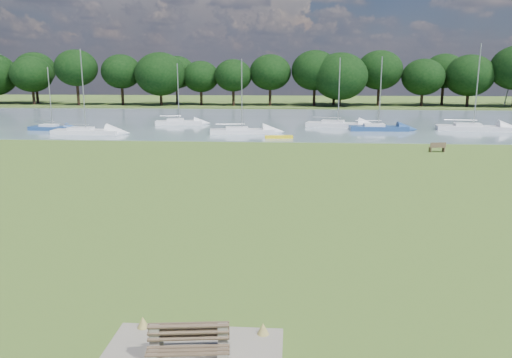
# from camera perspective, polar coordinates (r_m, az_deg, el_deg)

# --- Properties ---
(ground) EXTENTS (220.00, 220.00, 0.00)m
(ground) POSITION_cam_1_polar(r_m,az_deg,el_deg) (25.06, -1.14, -2.89)
(ground) COLOR olive
(river) EXTENTS (220.00, 40.00, 0.10)m
(river) POSITION_cam_1_polar(r_m,az_deg,el_deg) (66.44, 2.22, 6.64)
(river) COLOR slate
(river) RESTS_ON ground
(far_bank) EXTENTS (220.00, 20.00, 0.40)m
(far_bank) POSITION_cam_1_polar(r_m,az_deg,el_deg) (96.33, 2.84, 8.40)
(far_bank) COLOR #4C6626
(far_bank) RESTS_ON ground
(bench_pair) EXTENTS (1.95, 1.29, 0.99)m
(bench_pair) POSITION_cam_1_polar(r_m,az_deg,el_deg) (11.98, -7.65, -18.26)
(bench_pair) COLOR gray
(bench_pair) RESTS_ON concrete_pad
(riverbank_bench) EXTENTS (1.36, 0.60, 0.81)m
(riverbank_bench) POSITION_cam_1_polar(r_m,az_deg,el_deg) (43.51, 20.02, 3.43)
(riverbank_bench) COLOR brown
(riverbank_bench) RESTS_ON ground
(kayak) EXTENTS (2.79, 0.93, 0.27)m
(kayak) POSITION_cam_1_polar(r_m,az_deg,el_deg) (49.03, 2.63, 4.83)
(kayak) COLOR yellow
(kayak) RESTS_ON river
(tree_line) EXTENTS (153.00, 9.01, 10.90)m
(tree_line) POSITION_cam_1_polar(r_m,az_deg,el_deg) (92.15, 6.68, 12.18)
(tree_line) COLOR black
(tree_line) RESTS_ON far_bank
(sailboat_0) EXTENTS (7.97, 3.17, 9.34)m
(sailboat_0) POSITION_cam_1_polar(r_m,az_deg,el_deg) (60.38, 23.51, 5.55)
(sailboat_0) COLOR silver
(sailboat_0) RESTS_ON river
(sailboat_3) EXTENTS (6.90, 2.79, 7.66)m
(sailboat_3) POSITION_cam_1_polar(r_m,az_deg,el_deg) (52.77, -1.70, 5.66)
(sailboat_3) COLOR silver
(sailboat_3) RESTS_ON river
(sailboat_5) EXTENTS (7.66, 3.57, 7.92)m
(sailboat_5) POSITION_cam_1_polar(r_m,az_deg,el_deg) (59.65, 9.26, 6.32)
(sailboat_5) COLOR silver
(sailboat_5) RESTS_ON river
(sailboat_6) EXTENTS (5.86, 2.38, 7.32)m
(sailboat_6) POSITION_cam_1_polar(r_m,az_deg,el_deg) (62.20, -8.84, 6.57)
(sailboat_6) COLOR silver
(sailboat_6) RESTS_ON river
(sailboat_7) EXTENTS (6.93, 1.96, 8.64)m
(sailboat_7) POSITION_cam_1_polar(r_m,az_deg,el_deg) (55.28, -18.93, 5.32)
(sailboat_7) COLOR silver
(sailboat_7) RESTS_ON river
(sailboat_8) EXTENTS (5.36, 2.00, 6.87)m
(sailboat_8) POSITION_cam_1_polar(r_m,az_deg,el_deg) (59.93, -22.28, 5.55)
(sailboat_8) COLOR navy
(sailboat_8) RESTS_ON river
(sailboat_9) EXTENTS (6.37, 1.94, 7.97)m
(sailboat_9) POSITION_cam_1_polar(r_m,az_deg,el_deg) (56.82, 13.76, 5.85)
(sailboat_9) COLOR navy
(sailboat_9) RESTS_ON river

